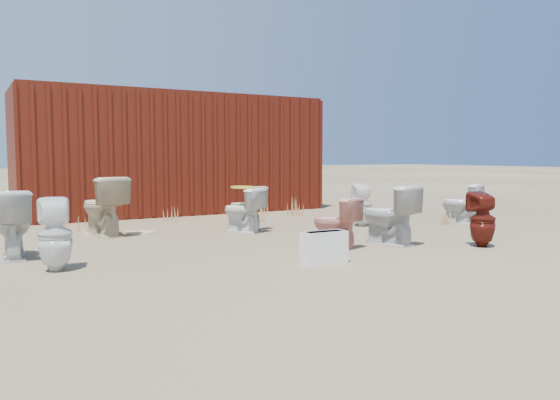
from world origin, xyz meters
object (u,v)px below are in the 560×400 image
shipping_container (170,154)px  toilet_back_e (362,205)px  toilet_back_beige_left (103,206)px  toilet_front_a (12,224)px  toilet_front_maroon (483,220)px  toilet_back_beige_right (246,207)px  toilet_front_e (461,204)px  loose_tank (324,247)px  toilet_back_yellowlid (243,210)px  toilet_front_pink (335,222)px  toilet_back_a (55,235)px  toilet_front_c (389,215)px

shipping_container → toilet_back_e: bearing=-64.8°
toilet_back_beige_left → toilet_back_e: toilet_back_beige_left is taller
toilet_front_a → toilet_front_maroon: size_ratio=1.11×
toilet_back_beige_right → toilet_front_e: bearing=148.8°
toilet_back_beige_right → loose_tank: bearing=67.6°
shipping_container → toilet_front_a: (-3.32, -4.27, -0.81)m
toilet_front_a → toilet_back_beige_left: (1.27, 1.27, 0.04)m
toilet_front_a → toilet_back_beige_right: bearing=-160.9°
toilet_front_e → toilet_back_e: toilet_back_e is taller
toilet_back_yellowlid → toilet_back_e: size_ratio=0.96×
toilet_front_e → toilet_back_yellowlid: toilet_front_e is taller
toilet_front_pink → toilet_back_a: (-3.27, 0.26, 0.05)m
toilet_front_c → toilet_back_beige_right: size_ratio=1.14×
toilet_front_a → toilet_front_pink: (3.59, -1.26, -0.07)m
toilet_back_yellowlid → shipping_container: bearing=-115.4°
toilet_front_e → toilet_back_beige_left: size_ratio=0.79×
toilet_front_maroon → loose_tank: toilet_front_maroon is taller
toilet_back_a → toilet_back_yellowlid: toilet_back_a is taller
toilet_front_c → toilet_front_maroon: toilet_front_c is taller
shipping_container → toilet_front_a: shipping_container is taller
shipping_container → toilet_front_maroon: shipping_container is taller
toilet_back_yellowlid → toilet_front_e: bearing=142.7°
toilet_front_a → toilet_front_maroon: toilet_front_a is taller
toilet_back_yellowlid → toilet_back_e: 2.05m
shipping_container → toilet_front_e: (3.60, -4.59, -0.86)m
loose_tank → toilet_front_a: bearing=146.5°
toilet_back_beige_left → toilet_back_beige_right: bearing=156.5°
toilet_front_c → loose_tank: 1.61m
toilet_back_a → toilet_front_e: bearing=-169.8°
shipping_container → toilet_back_beige_left: 3.71m
toilet_front_e → toilet_back_yellowlid: 3.83m
toilet_back_beige_left → loose_tank: 3.69m
shipping_container → toilet_back_a: size_ratio=8.10×
shipping_container → toilet_front_pink: size_ratio=9.31×
toilet_front_maroon → toilet_front_c: bearing=-23.5°
toilet_front_c → toilet_front_a: bearing=-30.0°
loose_tank → shipping_container: bearing=87.8°
toilet_front_pink → toilet_back_beige_right: toilet_back_beige_right is taller
toilet_front_e → toilet_back_beige_right: 3.72m
toilet_front_a → toilet_back_beige_left: 1.80m
toilet_front_pink → toilet_front_c: size_ratio=0.82×
toilet_back_a → toilet_front_maroon: bearing=171.0°
toilet_front_e → toilet_back_e: (-1.70, 0.55, 0.01)m
shipping_container → toilet_back_beige_left: size_ratio=6.96×
toilet_back_a → toilet_back_beige_left: toilet_back_beige_left is taller
toilet_front_pink → toilet_back_yellowlid: bearing=-96.1°
toilet_front_a → toilet_front_maroon: bearing=162.1°
toilet_back_yellowlid → loose_tank: toilet_back_yellowlid is taller
toilet_back_beige_right → toilet_front_pink: bearing=82.7°
toilet_front_pink → toilet_back_e: bearing=-155.5°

